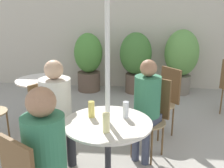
# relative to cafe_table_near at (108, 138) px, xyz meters

# --- Properties ---
(storefront_wall) EXTENTS (10.00, 0.06, 3.00)m
(storefront_wall) POSITION_rel_cafe_table_near_xyz_m (0.24, 3.55, 0.93)
(storefront_wall) COLOR beige
(storefront_wall) RESTS_ON ground_plane
(cafe_table_near) EXTENTS (0.83, 0.83, 0.73)m
(cafe_table_near) POSITION_rel_cafe_table_near_xyz_m (0.00, 0.00, 0.00)
(cafe_table_near) COLOR #2D2D33
(cafe_table_near) RESTS_ON ground_plane
(cafe_table_far) EXTENTS (0.76, 0.76, 0.73)m
(cafe_table_far) POSITION_rel_cafe_table_near_xyz_m (-1.13, 1.37, -0.02)
(cafe_table_far) COLOR #2D2D33
(cafe_table_far) RESTS_ON ground_plane
(bistro_chair_0) EXTENTS (0.46, 0.47, 0.95)m
(bistro_chair_0) POSITION_rel_cafe_table_near_xyz_m (0.46, 0.73, -0.00)
(bistro_chair_0) COLOR #997F56
(bistro_chair_0) RESTS_ON ground_plane
(bistro_chair_1) EXTENTS (0.47, 0.46, 0.95)m
(bistro_chair_1) POSITION_rel_cafe_table_near_xyz_m (-0.73, 0.46, -0.00)
(bistro_chair_1) COLOR #997F56
(bistro_chair_1) RESTS_ON ground_plane
(bistro_chair_6) EXTENTS (0.47, 0.47, 0.95)m
(bistro_chair_6) POSITION_rel_cafe_table_near_xyz_m (0.66, 1.30, -0.00)
(bistro_chair_6) COLOR #997F56
(bistro_chair_6) RESTS_ON ground_plane
(seated_person_0) EXTENTS (0.37, 0.38, 1.21)m
(seated_person_0) POSITION_rel_cafe_table_near_xyz_m (0.37, 0.60, 0.16)
(seated_person_0) COLOR #42475B
(seated_person_0) RESTS_ON ground_plane
(seated_person_1) EXTENTS (0.43, 0.42, 1.23)m
(seated_person_1) POSITION_rel_cafe_table_near_xyz_m (-0.60, 0.37, 0.17)
(seated_person_1) COLOR #2D2D33
(seated_person_1) RESTS_ON ground_plane
(seated_person_2) EXTENTS (0.37, 0.38, 1.25)m
(seated_person_2) POSITION_rel_cafe_table_near_xyz_m (-0.37, -0.60, 0.19)
(seated_person_2) COLOR #42475B
(seated_person_2) RESTS_ON ground_plane
(beer_glass_0) EXTENTS (0.06, 0.06, 0.16)m
(beer_glass_0) POSITION_rel_cafe_table_near_xyz_m (-0.17, 0.10, 0.25)
(beer_glass_0) COLOR #DBC65B
(beer_glass_0) RESTS_ON cafe_table_near
(beer_glass_1) EXTENTS (0.06, 0.06, 0.17)m
(beer_glass_1) POSITION_rel_cafe_table_near_xyz_m (0.01, -0.20, 0.25)
(beer_glass_1) COLOR beige
(beer_glass_1) RESTS_ON cafe_table_near
(beer_glass_2) EXTENTS (0.06, 0.06, 0.16)m
(beer_glass_2) POSITION_rel_cafe_table_near_xyz_m (0.16, 0.12, 0.25)
(beer_glass_2) COLOR silver
(beer_glass_2) RESTS_ON cafe_table_near
(potted_plant_0) EXTENTS (0.59, 0.59, 1.24)m
(potted_plant_0) POSITION_rel_cafe_table_near_xyz_m (-0.78, 3.16, 0.11)
(potted_plant_0) COLOR brown
(potted_plant_0) RESTS_ON ground_plane
(potted_plant_1) EXTENTS (0.65, 0.65, 1.26)m
(potted_plant_1) POSITION_rel_cafe_table_near_xyz_m (0.22, 3.13, 0.17)
(potted_plant_1) COLOR brown
(potted_plant_1) RESTS_ON ground_plane
(potted_plant_2) EXTENTS (0.69, 0.69, 1.32)m
(potted_plant_2) POSITION_rel_cafe_table_near_xyz_m (1.15, 3.17, 0.19)
(potted_plant_2) COLOR slate
(potted_plant_2) RESTS_ON ground_plane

